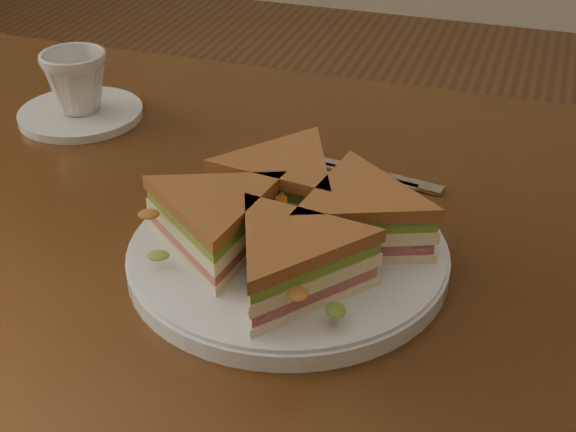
{
  "coord_description": "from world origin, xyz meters",
  "views": [
    {
      "loc": [
        0.22,
        -0.6,
        1.17
      ],
      "look_at": [
        0.03,
        -0.04,
        0.8
      ],
      "focal_mm": 50.0,
      "sensor_mm": 36.0,
      "label": 1
    }
  ],
  "objects_px": {
    "knife": "(342,167)",
    "coffee_cup": "(76,82)",
    "plate": "(288,256)",
    "table": "(271,314)",
    "sandwich_wedges": "(288,221)",
    "spoon": "(300,159)",
    "saucer": "(81,114)"
  },
  "relations": [
    {
      "from": "saucer",
      "to": "sandwich_wedges",
      "type": "bearing_deg",
      "value": -31.97
    },
    {
      "from": "coffee_cup",
      "to": "sandwich_wedges",
      "type": "bearing_deg",
      "value": -53.84
    },
    {
      "from": "sandwich_wedges",
      "to": "plate",
      "type": "bearing_deg",
      "value": 90.0
    },
    {
      "from": "table",
      "to": "knife",
      "type": "relative_size",
      "value": 5.6
    },
    {
      "from": "sandwich_wedges",
      "to": "coffee_cup",
      "type": "relative_size",
      "value": 3.89
    },
    {
      "from": "plate",
      "to": "saucer",
      "type": "distance_m",
      "value": 0.4
    },
    {
      "from": "plate",
      "to": "spoon",
      "type": "distance_m",
      "value": 0.19
    },
    {
      "from": "spoon",
      "to": "knife",
      "type": "relative_size",
      "value": 0.85
    },
    {
      "from": "sandwich_wedges",
      "to": "table",
      "type": "bearing_deg",
      "value": 127.7
    },
    {
      "from": "plate",
      "to": "saucer",
      "type": "height_order",
      "value": "plate"
    },
    {
      "from": "plate",
      "to": "spoon",
      "type": "height_order",
      "value": "plate"
    },
    {
      "from": "sandwich_wedges",
      "to": "saucer",
      "type": "distance_m",
      "value": 0.4
    },
    {
      "from": "knife",
      "to": "saucer",
      "type": "distance_m",
      "value": 0.34
    },
    {
      "from": "knife",
      "to": "coffee_cup",
      "type": "height_order",
      "value": "coffee_cup"
    },
    {
      "from": "plate",
      "to": "spoon",
      "type": "xyz_separation_m",
      "value": [
        -0.05,
        0.19,
        -0.0
      ]
    },
    {
      "from": "knife",
      "to": "coffee_cup",
      "type": "bearing_deg",
      "value": -174.73
    },
    {
      "from": "sandwich_wedges",
      "to": "coffee_cup",
      "type": "height_order",
      "value": "coffee_cup"
    },
    {
      "from": "saucer",
      "to": "plate",
      "type": "bearing_deg",
      "value": -31.97
    },
    {
      "from": "spoon",
      "to": "knife",
      "type": "height_order",
      "value": "spoon"
    },
    {
      "from": "table",
      "to": "plate",
      "type": "height_order",
      "value": "plate"
    },
    {
      "from": "sandwich_wedges",
      "to": "spoon",
      "type": "bearing_deg",
      "value": 104.78
    },
    {
      "from": "table",
      "to": "plate",
      "type": "distance_m",
      "value": 0.12
    },
    {
      "from": "spoon",
      "to": "saucer",
      "type": "relative_size",
      "value": 1.21
    },
    {
      "from": "plate",
      "to": "sandwich_wedges",
      "type": "height_order",
      "value": "sandwich_wedges"
    },
    {
      "from": "table",
      "to": "saucer",
      "type": "distance_m",
      "value": 0.37
    },
    {
      "from": "plate",
      "to": "table",
      "type": "bearing_deg",
      "value": 127.7
    },
    {
      "from": "spoon",
      "to": "knife",
      "type": "xyz_separation_m",
      "value": [
        0.05,
        0.0,
        -0.0
      ]
    },
    {
      "from": "spoon",
      "to": "knife",
      "type": "bearing_deg",
      "value": 9.52
    },
    {
      "from": "spoon",
      "to": "saucer",
      "type": "bearing_deg",
      "value": -176.64
    },
    {
      "from": "plate",
      "to": "saucer",
      "type": "xyz_separation_m",
      "value": [
        -0.34,
        0.21,
        -0.0
      ]
    },
    {
      "from": "table",
      "to": "saucer",
      "type": "bearing_deg",
      "value": 150.97
    },
    {
      "from": "plate",
      "to": "saucer",
      "type": "bearing_deg",
      "value": 148.03
    }
  ]
}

